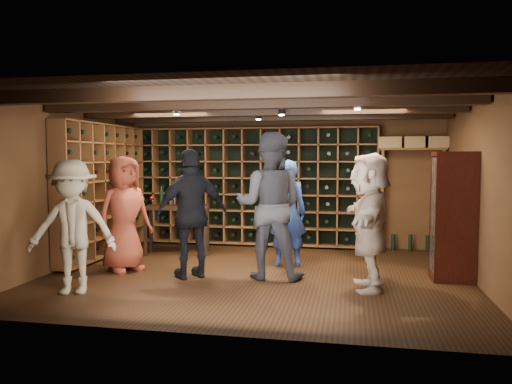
% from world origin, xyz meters
% --- Properties ---
extents(ground, '(6.00, 6.00, 0.00)m').
position_xyz_m(ground, '(0.00, 0.00, 0.00)').
color(ground, black).
rests_on(ground, ground).
extents(room_shell, '(6.00, 6.00, 6.00)m').
position_xyz_m(room_shell, '(0.00, 0.05, 2.42)').
color(room_shell, '#56361D').
rests_on(room_shell, ground).
extents(wine_rack_back, '(4.65, 0.30, 2.20)m').
position_xyz_m(wine_rack_back, '(-0.52, 2.33, 1.15)').
color(wine_rack_back, brown).
rests_on(wine_rack_back, ground).
extents(wine_rack_left, '(0.30, 2.65, 2.20)m').
position_xyz_m(wine_rack_left, '(-2.83, 0.82, 1.15)').
color(wine_rack_left, brown).
rests_on(wine_rack_left, ground).
extents(crate_shelf, '(1.20, 0.32, 2.07)m').
position_xyz_m(crate_shelf, '(2.41, 2.32, 1.57)').
color(crate_shelf, brown).
rests_on(crate_shelf, ground).
extents(display_cabinet, '(0.55, 0.50, 1.75)m').
position_xyz_m(display_cabinet, '(2.71, 0.20, 0.86)').
color(display_cabinet, black).
rests_on(display_cabinet, ground).
extents(man_blue_shirt, '(0.67, 0.50, 1.66)m').
position_xyz_m(man_blue_shirt, '(0.35, 0.68, 0.83)').
color(man_blue_shirt, navy).
rests_on(man_blue_shirt, ground).
extents(man_grey_suit, '(1.00, 0.78, 2.05)m').
position_xyz_m(man_grey_suit, '(0.21, -0.15, 1.03)').
color(man_grey_suit, black).
rests_on(man_grey_suit, ground).
extents(guest_red_floral, '(0.92, 1.00, 1.72)m').
position_xyz_m(guest_red_floral, '(-1.99, -0.12, 0.86)').
color(guest_red_floral, maroon).
rests_on(guest_red_floral, ground).
extents(guest_woman_black, '(1.10, 1.02, 1.82)m').
position_xyz_m(guest_woman_black, '(-0.86, -0.34, 0.91)').
color(guest_woman_black, black).
rests_on(guest_woman_black, ground).
extents(guest_khaki, '(1.21, 0.88, 1.68)m').
position_xyz_m(guest_khaki, '(-2.08, -1.39, 0.84)').
color(guest_khaki, gray).
rests_on(guest_khaki, ground).
extents(guest_beige, '(0.60, 1.66, 1.76)m').
position_xyz_m(guest_beige, '(1.57, -0.49, 0.88)').
color(guest_beige, gray).
rests_on(guest_beige, ground).
extents(tasting_table, '(1.22, 0.78, 1.13)m').
position_xyz_m(tasting_table, '(-1.69, 1.32, 0.75)').
color(tasting_table, black).
rests_on(tasting_table, ground).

